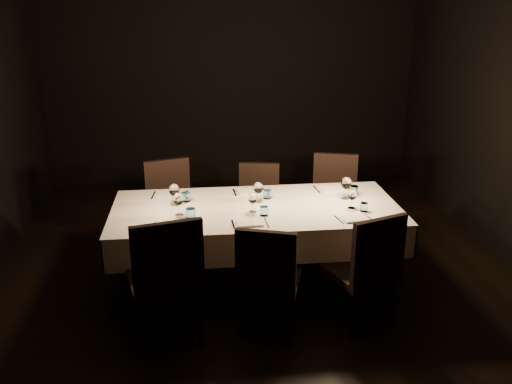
{
  "coord_description": "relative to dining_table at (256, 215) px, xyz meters",
  "views": [
    {
      "loc": [
        -0.49,
        -4.41,
        2.5
      ],
      "look_at": [
        0.0,
        0.0,
        0.9
      ],
      "focal_mm": 38.0,
      "sensor_mm": 36.0,
      "label": 1
    }
  ],
  "objects": [
    {
      "name": "place_setting_near_right",
      "position": [
        0.83,
        -0.22,
        0.14
      ],
      "size": [
        0.32,
        0.39,
        0.17
      ],
      "rotation": [
        0.0,
        0.0,
        0.19
      ],
      "color": "silver",
      "rests_on": "dining_table"
    },
    {
      "name": "dining_table",
      "position": [
        0.0,
        0.0,
        0.0
      ],
      "size": [
        2.52,
        1.12,
        0.76
      ],
      "color": "black",
      "rests_on": "ground"
    },
    {
      "name": "chair_near_left",
      "position": [
        -0.76,
        -0.84,
        -0.11
      ],
      "size": [
        0.61,
        0.61,
        1.06
      ],
      "rotation": [
        0.0,
        0.0,
        3.38
      ],
      "color": "black",
      "rests_on": "ground"
    },
    {
      "name": "chair_near_right",
      "position": [
        0.78,
        -0.77,
        -0.15
      ],
      "size": [
        0.6,
        0.6,
        0.98
      ],
      "rotation": [
        0.0,
        0.0,
        3.5
      ],
      "color": "black",
      "rests_on": "ground"
    },
    {
      "name": "place_setting_near_left",
      "position": [
        -0.66,
        -0.22,
        0.15
      ],
      "size": [
        0.37,
        0.42,
        0.2
      ],
      "rotation": [
        0.0,
        0.0,
        -0.15
      ],
      "color": "silver",
      "rests_on": "dining_table"
    },
    {
      "name": "place_setting_far_left",
      "position": [
        -0.71,
        0.22,
        0.15
      ],
      "size": [
        0.36,
        0.42,
        0.2
      ],
      "rotation": [
        0.0,
        0.0,
        -0.09
      ],
      "color": "silver",
      "rests_on": "dining_table"
    },
    {
      "name": "room",
      "position": [
        0.0,
        0.0,
        0.81
      ],
      "size": [
        5.01,
        6.01,
        3.01
      ],
      "color": "black",
      "rests_on": "ground"
    },
    {
      "name": "chair_near_center",
      "position": [
        0.0,
        -0.81,
        -0.17
      ],
      "size": [
        0.56,
        0.56,
        0.93
      ],
      "rotation": [
        0.0,
        0.0,
        2.83
      ],
      "color": "black",
      "rests_on": "ground"
    },
    {
      "name": "place_setting_far_right",
      "position": [
        0.84,
        0.22,
        0.15
      ],
      "size": [
        0.37,
        0.42,
        0.2
      ],
      "rotation": [
        0.0,
        0.0,
        0.1
      ],
      "color": "silver",
      "rests_on": "dining_table"
    },
    {
      "name": "place_setting_near_center",
      "position": [
        -0.04,
        -0.22,
        0.14
      ],
      "size": [
        0.32,
        0.4,
        0.18
      ],
      "rotation": [
        0.0,
        0.0,
        0.04
      ],
      "color": "silver",
      "rests_on": "dining_table"
    },
    {
      "name": "chair_far_right",
      "position": [
        0.91,
        0.81,
        -0.16
      ],
      "size": [
        0.57,
        0.57,
        0.96
      ],
      "rotation": [
        0.0,
        0.0,
        -0.28
      ],
      "color": "black",
      "rests_on": "ground"
    },
    {
      "name": "chair_far_left",
      "position": [
        -0.78,
        0.77,
        -0.16
      ],
      "size": [
        0.57,
        0.57,
        0.96
      ],
      "rotation": [
        0.0,
        0.0,
        0.27
      ],
      "color": "black",
      "rests_on": "ground"
    },
    {
      "name": "chair_far_center",
      "position": [
        0.12,
        0.85,
        -0.2
      ],
      "size": [
        0.49,
        0.49,
        0.88
      ],
      "rotation": [
        0.0,
        0.0,
        -0.18
      ],
      "color": "black",
      "rests_on": "ground"
    },
    {
      "name": "place_setting_far_center",
      "position": [
        0.04,
        0.22,
        0.15
      ],
      "size": [
        0.34,
        0.41,
        0.19
      ],
      "rotation": [
        0.0,
        0.0,
        0.06
      ],
      "color": "silver",
      "rests_on": "dining_table"
    }
  ]
}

